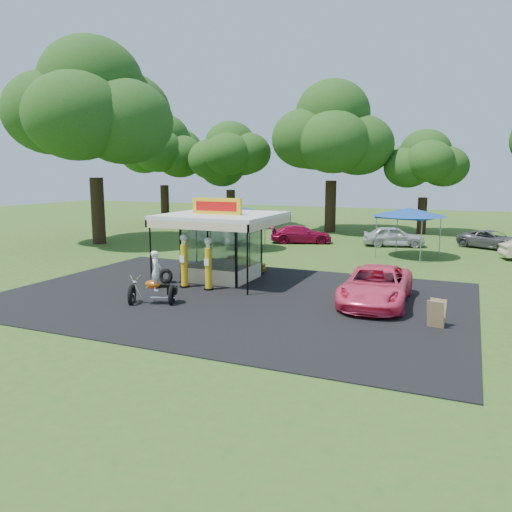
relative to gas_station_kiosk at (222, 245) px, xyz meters
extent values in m
plane|color=#305A1C|center=(2.00, -4.99, -1.78)|extent=(120.00, 120.00, 0.00)
cube|color=black|center=(2.00, -2.99, -1.76)|extent=(20.00, 14.00, 0.04)
cube|color=white|center=(0.00, 0.01, -1.75)|extent=(3.00, 3.00, 0.06)
cube|color=white|center=(0.00, 0.01, 1.51)|extent=(5.40, 5.40, 0.18)
cube|color=gold|center=(0.00, -0.49, 2.00)|extent=(2.60, 0.25, 0.80)
cube|color=red|center=(0.00, -0.62, 2.00)|extent=(2.21, 0.02, 0.45)
cylinder|color=black|center=(-2.55, -2.54, -0.18)|extent=(0.08, 0.08, 3.20)
cylinder|color=black|center=(2.55, -2.54, -0.18)|extent=(0.08, 0.08, 3.20)
cylinder|color=black|center=(-0.83, -2.31, -1.73)|extent=(0.48, 0.48, 0.11)
cylinder|color=gold|center=(-0.83, -2.31, -0.69)|extent=(0.33, 0.33, 1.97)
cylinder|color=silver|center=(-0.83, -2.31, 0.40)|extent=(0.22, 0.22, 0.22)
sphere|color=white|center=(-0.83, -2.31, 0.62)|extent=(0.35, 0.35, 0.35)
cube|color=white|center=(-0.83, -2.51, -0.36)|extent=(0.24, 0.02, 0.33)
cylinder|color=black|center=(0.47, -2.33, -1.73)|extent=(0.46, 0.46, 0.10)
cylinder|color=gold|center=(0.47, -2.33, -0.74)|extent=(0.31, 0.31, 1.88)
cylinder|color=silver|center=(0.47, -2.33, 0.31)|extent=(0.21, 0.21, 0.21)
sphere|color=white|center=(0.47, -2.33, 0.52)|extent=(0.33, 0.33, 0.33)
cube|color=white|center=(0.47, -2.52, -0.42)|extent=(0.23, 0.02, 0.31)
torus|color=black|center=(-1.24, -5.79, -1.41)|extent=(0.53, 0.92, 0.92)
torus|color=black|center=(0.27, -5.13, -1.41)|extent=(0.53, 0.92, 0.92)
cube|color=silver|center=(-0.44, -5.44, -1.23)|extent=(0.68, 0.52, 0.33)
ellipsoid|color=#D7570F|center=(-0.44, -5.44, -0.92)|extent=(0.70, 0.40, 0.33)
cube|color=black|center=(-0.08, -5.29, -0.99)|extent=(0.67, 0.50, 0.11)
cube|color=black|center=(0.30, -5.12, -1.18)|extent=(0.50, 0.50, 0.31)
cylinder|color=silver|center=(-1.09, -5.72, -1.01)|extent=(0.47, 0.25, 0.98)
cylinder|color=silver|center=(-0.94, -5.66, -0.63)|extent=(0.31, 0.63, 0.05)
sphere|color=silver|center=(-1.11, -5.73, -0.85)|extent=(0.18, 0.18, 0.18)
imported|color=white|center=(-0.28, -5.37, -0.35)|extent=(0.60, 0.71, 1.65)
torus|color=black|center=(-2.14, -1.91, -1.42)|extent=(0.74, 0.37, 0.74)
torus|color=black|center=(-2.27, -1.76, -1.42)|extent=(0.77, 0.46, 0.74)
cube|color=#593819|center=(10.55, -4.28, -1.27)|extent=(0.61, 0.36, 1.02)
cube|color=#593819|center=(10.55, -4.03, -1.27)|extent=(0.61, 0.36, 1.02)
imported|color=gold|center=(0.00, 2.21, -1.30)|extent=(2.82, 1.13, 0.96)
imported|color=#FF4570|center=(8.02, -1.70, -1.01)|extent=(2.78, 5.68, 1.55)
imported|color=white|center=(-6.50, 11.86, -1.02)|extent=(4.87, 2.45, 1.53)
imported|color=maroon|center=(-0.58, 14.37, -1.10)|extent=(5.09, 3.50, 1.37)
imported|color=silver|center=(6.28, 15.39, -1.03)|extent=(4.74, 2.93, 1.51)
imported|color=#4F4E51|center=(12.91, 17.04, -1.14)|extent=(5.11, 4.10, 1.29)
cylinder|color=gray|center=(-5.01, 10.97, -0.56)|extent=(0.06, 0.06, 2.44)
cylinder|color=gray|center=(-2.15, 10.97, -0.56)|extent=(0.06, 0.06, 2.44)
cylinder|color=gray|center=(-5.01, 8.12, -0.56)|extent=(0.06, 0.06, 2.44)
cylinder|color=gray|center=(-2.15, 8.12, -0.56)|extent=(0.06, 0.06, 2.44)
cube|color=#18409C|center=(-3.58, 9.54, 0.72)|extent=(3.05, 3.05, 0.12)
cone|color=#18409C|center=(-3.58, 9.54, 1.04)|extent=(4.40, 4.40, 0.51)
cylinder|color=gray|center=(6.31, 12.39, -0.51)|extent=(0.06, 0.06, 2.54)
cylinder|color=gray|center=(9.29, 12.39, -0.51)|extent=(0.06, 0.06, 2.54)
cylinder|color=gray|center=(6.31, 9.41, -0.51)|extent=(0.06, 0.06, 2.54)
cylinder|color=gray|center=(9.29, 9.41, -0.51)|extent=(0.06, 0.06, 2.54)
cube|color=#18409C|center=(7.80, 10.90, 0.82)|extent=(3.18, 3.18, 0.13)
cone|color=#18409C|center=(7.80, 10.90, 1.15)|extent=(4.57, 4.57, 0.53)
cylinder|color=black|center=(-19.34, 23.92, 0.23)|extent=(0.91, 0.91, 4.03)
ellipsoid|color=#204513|center=(-19.34, 23.92, 5.42)|extent=(9.53, 9.53, 8.16)
cylinder|color=black|center=(-10.87, 22.98, 0.05)|extent=(0.87, 0.87, 3.67)
ellipsoid|color=#204513|center=(-10.87, 22.98, 4.72)|extent=(8.51, 8.51, 7.30)
cylinder|color=black|center=(-0.44, 22.43, 0.55)|extent=(1.00, 1.00, 4.67)
ellipsoid|color=#204513|center=(-0.44, 22.43, 6.62)|extent=(11.21, 11.21, 9.60)
cylinder|color=black|center=(7.40, 24.36, -0.18)|extent=(0.80, 0.80, 3.21)
ellipsoid|color=#204513|center=(7.40, 24.36, 3.92)|extent=(7.49, 7.49, 6.42)
cylinder|color=black|center=(-14.73, 7.94, 0.73)|extent=(1.00, 1.00, 5.02)
ellipsoid|color=#204513|center=(-14.73, 7.94, 7.54)|extent=(12.89, 12.89, 11.05)
camera|label=1|loc=(11.46, -22.16, 3.64)|focal=35.00mm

